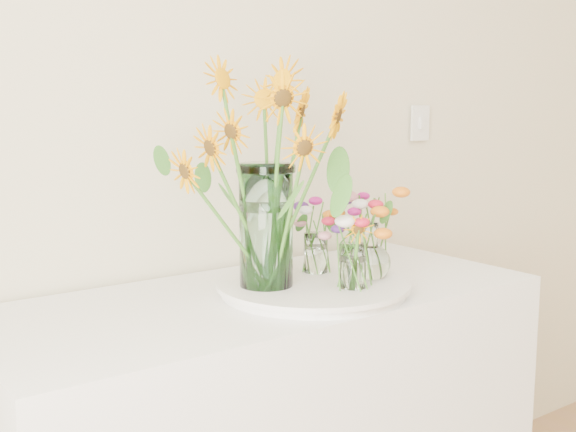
% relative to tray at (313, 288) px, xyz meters
% --- Properties ---
extents(tray, '(0.46, 0.46, 0.02)m').
position_rel_tray_xyz_m(tray, '(0.00, 0.00, 0.00)').
color(tray, white).
rests_on(tray, counter).
extents(mason_jar, '(0.15, 0.15, 0.30)m').
position_rel_tray_xyz_m(mason_jar, '(-0.12, 0.04, 0.16)').
color(mason_jar, '#B3EBD9').
rests_on(mason_jar, tray).
extents(sunflower_bouquet, '(0.97, 0.97, 0.56)m').
position_rel_tray_xyz_m(sunflower_bouquet, '(-0.12, 0.04, 0.29)').
color(sunflower_bouquet, '#F29D05').
rests_on(sunflower_bouquet, tray).
extents(small_vase_a, '(0.07, 0.07, 0.11)m').
position_rel_tray_xyz_m(small_vase_a, '(0.04, -0.10, 0.07)').
color(small_vase_a, white).
rests_on(small_vase_a, tray).
extents(wildflower_posy_a, '(0.20, 0.20, 0.20)m').
position_rel_tray_xyz_m(wildflower_posy_a, '(0.04, -0.10, 0.11)').
color(wildflower_posy_a, orange).
rests_on(wildflower_posy_a, tray).
extents(small_vase_b, '(0.13, 0.13, 0.15)m').
position_rel_tray_xyz_m(small_vase_b, '(0.15, -0.05, 0.09)').
color(small_vase_b, white).
rests_on(small_vase_b, tray).
extents(wildflower_posy_b, '(0.19, 0.19, 0.24)m').
position_rel_tray_xyz_m(wildflower_posy_b, '(0.15, -0.05, 0.13)').
color(wildflower_posy_b, orange).
rests_on(wildflower_posy_b, tray).
extents(small_vase_c, '(0.06, 0.06, 0.11)m').
position_rel_tray_xyz_m(small_vase_c, '(0.07, 0.08, 0.07)').
color(small_vase_c, white).
rests_on(small_vase_c, tray).
extents(wildflower_posy_c, '(0.18, 0.18, 0.20)m').
position_rel_tray_xyz_m(wildflower_posy_c, '(0.07, 0.08, 0.11)').
color(wildflower_posy_c, orange).
rests_on(wildflower_posy_c, tray).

